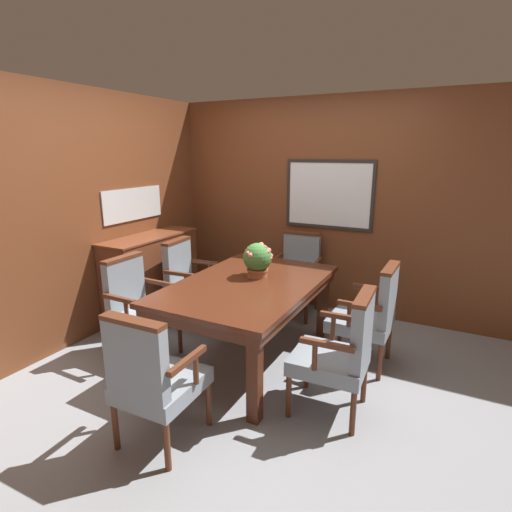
# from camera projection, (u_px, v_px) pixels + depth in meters

# --- Properties ---
(ground_plane) EXTENTS (14.00, 14.00, 0.00)m
(ground_plane) POSITION_uv_depth(u_px,v_px,m) (243.00, 364.00, 3.59)
(ground_plane) COLOR gray
(wall_back) EXTENTS (7.20, 0.08, 2.45)m
(wall_back) POSITION_uv_depth(u_px,v_px,m) (311.00, 206.00, 4.70)
(wall_back) COLOR brown
(wall_back) RESTS_ON ground_plane
(wall_left) EXTENTS (0.08, 7.20, 2.45)m
(wall_left) POSITION_uv_depth(u_px,v_px,m) (95.00, 215.00, 4.03)
(wall_left) COLOR brown
(wall_left) RESTS_ON ground_plane
(dining_table) EXTENTS (1.12, 1.71, 0.74)m
(dining_table) POSITION_uv_depth(u_px,v_px,m) (248.00, 292.00, 3.52)
(dining_table) COLOR #4C2314
(dining_table) RESTS_ON ground_plane
(chair_left_near) EXTENTS (0.53, 0.53, 0.94)m
(chair_left_near) POSITION_uv_depth(u_px,v_px,m) (137.00, 305.00, 3.64)
(chair_left_near) COLOR #562B19
(chair_left_near) RESTS_ON ground_plane
(chair_right_far) EXTENTS (0.53, 0.53, 0.94)m
(chair_right_far) POSITION_uv_depth(u_px,v_px,m) (370.00, 313.00, 3.45)
(chair_right_far) COLOR #562B19
(chair_right_far) RESTS_ON ground_plane
(chair_left_far) EXTENTS (0.55, 0.55, 0.94)m
(chair_left_far) POSITION_uv_depth(u_px,v_px,m) (189.00, 280.00, 4.32)
(chair_left_far) COLOR #562B19
(chair_left_far) RESTS_ON ground_plane
(chair_right_near) EXTENTS (0.54, 0.54, 0.94)m
(chair_right_near) POSITION_uv_depth(u_px,v_px,m) (341.00, 350.00, 2.81)
(chair_right_near) COLOR #562B19
(chair_right_near) RESTS_ON ground_plane
(chair_head_far) EXTENTS (0.55, 0.55, 0.94)m
(chair_head_far) POSITION_uv_depth(u_px,v_px,m) (298.00, 271.00, 4.65)
(chair_head_far) COLOR #562B19
(chair_head_far) RESTS_ON ground_plane
(chair_head_near) EXTENTS (0.53, 0.53, 0.94)m
(chair_head_near) POSITION_uv_depth(u_px,v_px,m) (153.00, 376.00, 2.49)
(chair_head_near) COLOR #562B19
(chair_head_near) RESTS_ON ground_plane
(potted_plant) EXTENTS (0.27, 0.27, 0.31)m
(potted_plant) POSITION_uv_depth(u_px,v_px,m) (257.00, 259.00, 3.60)
(potted_plant) COLOR #9E5638
(potted_plant) RESTS_ON dining_table
(sideboard_cabinet) EXTENTS (0.44, 1.21, 0.94)m
(sideboard_cabinet) POSITION_uv_depth(u_px,v_px,m) (152.00, 276.00, 4.55)
(sideboard_cabinet) COLOR brown
(sideboard_cabinet) RESTS_ON ground_plane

